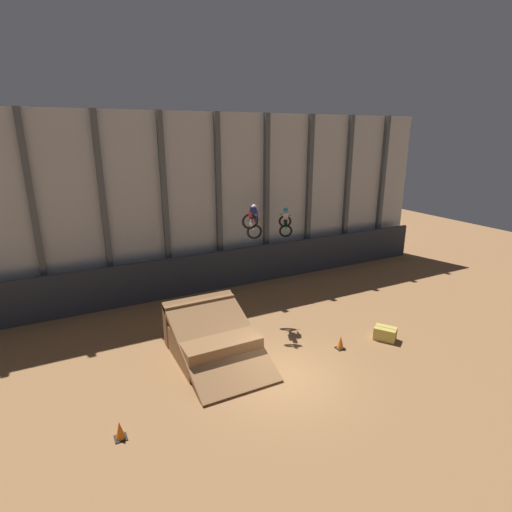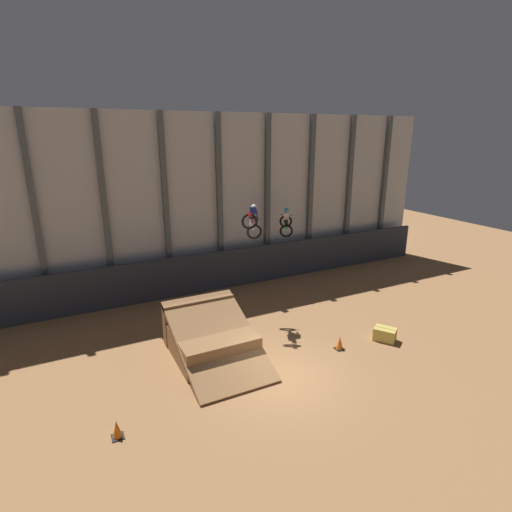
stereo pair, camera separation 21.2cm
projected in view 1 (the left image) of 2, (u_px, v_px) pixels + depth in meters
ground_plane at (286, 377)px, 14.69m from camera, size 60.00×60.00×0.00m
arena_back_wall at (192, 205)px, 21.78m from camera, size 32.00×0.40×9.69m
lower_barrier at (200, 273)px, 22.19m from camera, size 31.36×0.20×2.23m
dirt_ramp at (211, 337)px, 16.20m from camera, size 3.08×4.77×2.01m
rider_bike_left_air at (253, 222)px, 17.95m from camera, size 1.57×1.78×1.68m
rider_bike_right_air at (285, 222)px, 22.15m from camera, size 1.43×1.80×1.57m
traffic_cone_near_ramp at (341, 343)px, 16.54m from camera, size 0.36×0.36×0.58m
traffic_cone_arena_edge at (120, 430)px, 11.65m from camera, size 0.36×0.36×0.58m
hay_bale_trackside at (385, 334)px, 17.28m from camera, size 1.00×1.08×0.57m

